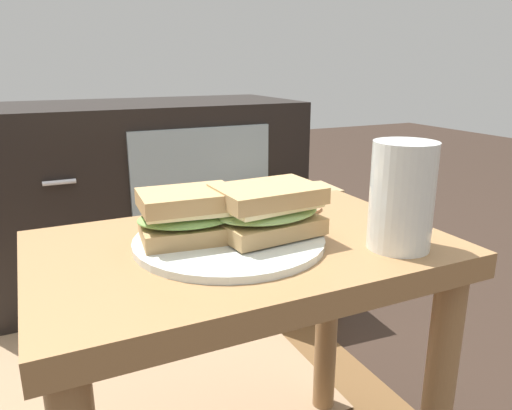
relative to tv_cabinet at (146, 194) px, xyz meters
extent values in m
cube|color=olive|center=(-0.08, -0.95, 0.15)|extent=(0.56, 0.36, 0.04)
cylinder|color=olive|center=(0.17, -1.09, -0.08)|extent=(0.04, 0.04, 0.43)
cylinder|color=olive|center=(-0.32, -0.80, -0.08)|extent=(0.04, 0.04, 0.43)
cylinder|color=olive|center=(0.17, -0.80, -0.08)|extent=(0.04, 0.04, 0.43)
cube|color=black|center=(0.00, 0.00, 0.00)|extent=(0.96, 0.44, 0.58)
cube|color=#8C9EA8|center=(0.12, -0.22, 0.01)|extent=(0.42, 0.01, 0.44)
cylinder|color=silver|center=(-0.27, -0.23, 0.12)|extent=(0.08, 0.01, 0.01)
cylinder|color=silver|center=(-0.27, -0.23, -0.10)|extent=(0.08, 0.01, 0.01)
cube|color=brown|center=(-0.30, -0.48, -0.29)|extent=(1.26, 0.88, 0.01)
cube|color=#937556|center=(-0.30, -0.48, -0.28)|extent=(1.03, 0.72, 0.00)
cylinder|color=silver|center=(-0.10, -0.95, 0.17)|extent=(0.26, 0.26, 0.01)
cube|color=tan|center=(-0.15, -0.93, 0.19)|extent=(0.13, 0.10, 0.02)
ellipsoid|color=#729E4C|center=(-0.15, -0.93, 0.21)|extent=(0.14, 0.11, 0.02)
cube|color=beige|center=(-0.15, -0.93, 0.22)|extent=(0.12, 0.09, 0.01)
cube|color=tan|center=(-0.15, -0.93, 0.23)|extent=(0.13, 0.09, 0.02)
cube|color=tan|center=(-0.05, -0.96, 0.19)|extent=(0.14, 0.11, 0.02)
ellipsoid|color=#8CB260|center=(-0.05, -0.96, 0.21)|extent=(0.16, 0.12, 0.02)
cube|color=beige|center=(-0.05, -0.96, 0.22)|extent=(0.13, 0.10, 0.01)
cube|color=tan|center=(-0.05, -0.96, 0.24)|extent=(0.14, 0.10, 0.02)
cylinder|color=silver|center=(0.10, -1.06, 0.24)|extent=(0.08, 0.08, 0.14)
cylinder|color=#B26014|center=(0.10, -1.06, 0.23)|extent=(0.07, 0.07, 0.11)
cylinder|color=white|center=(0.10, -1.06, 0.29)|extent=(0.07, 0.07, 0.01)
cylinder|color=#996B47|center=(0.07, -0.84, 0.17)|extent=(0.09, 0.09, 0.01)
cube|color=tan|center=(0.32, -0.43, -0.11)|extent=(0.23, 0.17, 0.35)
cube|color=tan|center=(0.32, -0.43, 0.07)|extent=(0.21, 0.14, 0.02)
camera|label=1|loc=(-0.33, -1.52, 0.41)|focal=34.10mm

